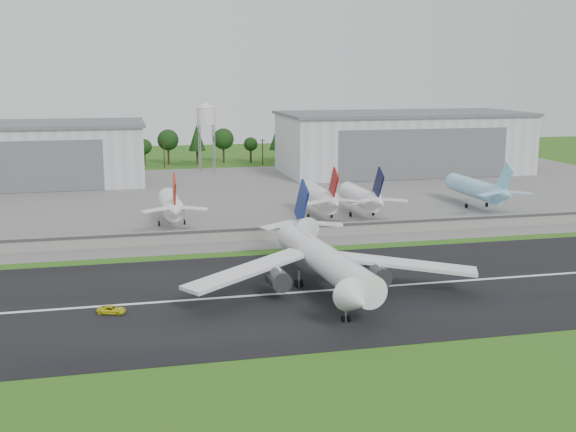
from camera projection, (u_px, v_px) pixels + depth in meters
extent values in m
plane|color=#305514|center=(358.00, 306.00, 131.04)|extent=(600.00, 600.00, 0.00)
cube|color=black|center=(341.00, 290.00, 140.58)|extent=(320.00, 60.00, 0.10)
cube|color=white|center=(341.00, 289.00, 140.57)|extent=(220.00, 1.00, 0.02)
cube|color=slate|center=(245.00, 196.00, 245.58)|extent=(320.00, 150.00, 0.10)
cube|color=gray|center=(289.00, 232.00, 183.20)|extent=(240.00, 0.50, 3.50)
cube|color=#38383A|center=(289.00, 227.00, 182.67)|extent=(240.00, 0.12, 0.70)
cube|color=silver|center=(12.00, 156.00, 268.50)|extent=(95.00, 42.00, 22.00)
cube|color=#595B60|center=(10.00, 124.00, 266.22)|extent=(97.00, 44.00, 1.20)
cube|color=#595B60|center=(4.00, 168.00, 248.66)|extent=(66.50, 0.30, 18.04)
cube|color=silver|center=(402.00, 144.00, 302.95)|extent=(100.00, 45.00, 24.00)
cube|color=#595B60|center=(403.00, 113.00, 300.47)|extent=(102.00, 47.00, 1.20)
cube|color=#595B60|center=(424.00, 154.00, 281.71)|extent=(70.00, 0.30, 19.68)
cylinder|color=#99999E|center=(201.00, 149.00, 301.02)|extent=(0.50, 0.50, 20.00)
cylinder|color=#99999E|center=(213.00, 147.00, 308.09)|extent=(0.50, 0.50, 20.00)
cylinder|color=silver|center=(206.00, 116.00, 301.90)|extent=(8.00, 8.00, 7.00)
cone|color=silver|center=(206.00, 105.00, 300.97)|extent=(8.40, 8.40, 2.40)
cylinder|color=white|center=(325.00, 260.00, 138.59)|extent=(9.11, 44.31, 5.80)
cone|color=white|center=(357.00, 300.00, 114.37)|extent=(6.24, 6.42, 5.80)
cone|color=white|center=(301.00, 225.00, 164.03)|extent=(6.18, 9.39, 5.51)
cube|color=navy|center=(302.00, 203.00, 162.50)|extent=(1.22, 9.55, 11.13)
cube|color=white|center=(403.00, 264.00, 139.07)|extent=(27.84, 16.27, 2.65)
cylinder|color=#333338|center=(377.00, 275.00, 137.10)|extent=(4.21, 5.77, 3.80)
cube|color=white|center=(323.00, 223.00, 164.22)|extent=(9.50, 5.24, 0.98)
cube|color=white|center=(248.00, 270.00, 134.55)|extent=(26.58, 19.61, 2.65)
cylinder|color=#333338|center=(278.00, 279.00, 134.24)|extent=(4.21, 5.77, 3.80)
cube|color=white|center=(280.00, 225.00, 162.71)|extent=(9.54, 6.38, 0.98)
cube|color=#99999E|center=(329.00, 289.00, 135.60)|extent=(12.24, 30.67, 3.20)
cylinder|color=black|center=(299.00, 283.00, 141.87)|extent=(0.51, 1.53, 1.50)
imported|color=#CCCA18|center=(112.00, 310.00, 126.40)|extent=(5.44, 3.77, 1.38)
cylinder|color=white|center=(171.00, 204.00, 200.07)|extent=(5.44, 24.00, 5.44)
cone|color=white|center=(175.00, 211.00, 185.08)|extent=(5.17, 7.00, 5.17)
cube|color=#B21F0D|center=(174.00, 192.00, 184.61)|extent=(0.45, 8.59, 10.02)
cylinder|color=#99999E|center=(159.00, 221.00, 198.21)|extent=(0.32, 0.32, 3.00)
cylinder|color=#99999E|center=(185.00, 220.00, 199.77)|extent=(0.32, 0.32, 3.00)
cylinder|color=black|center=(159.00, 223.00, 198.35)|extent=(0.40, 1.40, 1.40)
cylinder|color=white|center=(318.00, 197.00, 209.52)|extent=(5.99, 24.00, 5.99)
cone|color=white|center=(334.00, 203.00, 194.53)|extent=(5.69, 7.00, 5.69)
cube|color=#950E0B|center=(333.00, 185.00, 194.06)|extent=(0.45, 8.59, 10.02)
cylinder|color=#99999E|center=(308.00, 214.00, 207.71)|extent=(0.32, 0.32, 3.00)
cylinder|color=#99999E|center=(332.00, 213.00, 209.28)|extent=(0.32, 0.32, 3.00)
cylinder|color=black|center=(308.00, 216.00, 207.85)|extent=(0.40, 1.40, 1.40)
cylinder|color=white|center=(360.00, 196.00, 212.44)|extent=(5.27, 24.00, 5.27)
cone|color=white|center=(378.00, 202.00, 197.45)|extent=(5.00, 7.00, 5.00)
cube|color=black|center=(378.00, 185.00, 196.98)|extent=(0.45, 8.59, 10.02)
cylinder|color=#99999E|center=(350.00, 212.00, 210.56)|extent=(0.32, 0.32, 3.00)
cylinder|color=#99999E|center=(373.00, 211.00, 212.13)|extent=(0.32, 0.32, 3.00)
cylinder|color=black|center=(350.00, 214.00, 210.70)|extent=(0.40, 1.40, 1.40)
cylinder|color=#8CCEF3|center=(474.00, 188.00, 225.98)|extent=(5.72, 30.00, 5.72)
cone|color=#8CCEF3|center=(505.00, 195.00, 208.13)|extent=(5.44, 7.00, 5.44)
cube|color=#7AE0FB|center=(505.00, 178.00, 207.66)|extent=(0.45, 8.59, 10.02)
cylinder|color=#99999E|center=(466.00, 203.00, 224.15)|extent=(0.32, 0.32, 3.00)
cylinder|color=#99999E|center=(487.00, 203.00, 225.71)|extent=(0.32, 0.32, 3.00)
cylinder|color=black|center=(466.00, 206.00, 224.29)|extent=(0.40, 1.40, 1.40)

